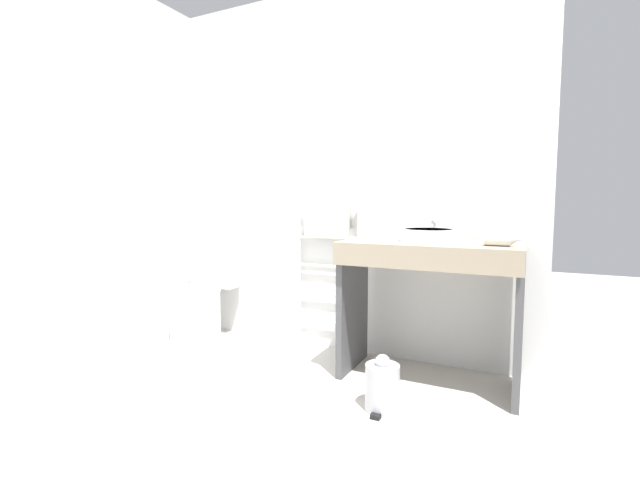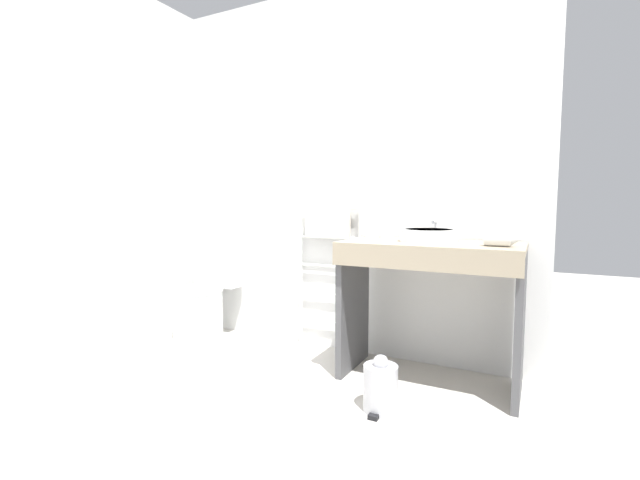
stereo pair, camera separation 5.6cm
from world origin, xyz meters
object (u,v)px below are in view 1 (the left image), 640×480
hair_dryer (499,239)px  trash_bin (382,386)px  toilet (201,303)px  sink_basin (428,235)px  cup_near_edge (385,232)px  towel_radiator (327,244)px  cup_near_wall (370,231)px

hair_dryer → trash_bin: 1.02m
toilet → sink_basin: size_ratio=2.18×
toilet → sink_basin: bearing=1.4°
cup_near_edge → trash_bin: size_ratio=0.24×
towel_radiator → trash_bin: 1.19m
sink_basin → cup_near_edge: bearing=158.2°
cup_near_wall → toilet: bearing=-171.7°
hair_dryer → sink_basin: bearing=167.6°
cup_near_wall → trash_bin: cup_near_wall is taller
towel_radiator → sink_basin: (0.79, -0.22, 0.11)m
toilet → cup_near_edge: (1.46, 0.17, 0.60)m
sink_basin → trash_bin: 0.93m
sink_basin → cup_near_edge: size_ratio=4.68×
sink_basin → cup_near_edge: sink_basin is taller
towel_radiator → sink_basin: towel_radiator is taller
hair_dryer → toilet: bearing=178.8°
hair_dryer → towel_radiator: bearing=165.4°
sink_basin → trash_bin: size_ratio=1.14×
towel_radiator → toilet: bearing=-165.0°
towel_radiator → hair_dryer: bearing=-14.6°
sink_basin → toilet: bearing=-178.6°
cup_near_wall → cup_near_edge: size_ratio=1.10×
towel_radiator → sink_basin: 0.83m
hair_dryer → trash_bin: size_ratio=0.62×
towel_radiator → trash_bin: towel_radiator is taller
trash_bin → towel_radiator: bearing=132.5°
toilet → hair_dryer: 2.26m
cup_near_edge → trash_bin: cup_near_edge is taller
toilet → towel_radiator: bearing=15.0°
towel_radiator → sink_basin: size_ratio=3.17×
towel_radiator → cup_near_edge: 0.49m
toilet → cup_near_wall: 1.48m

